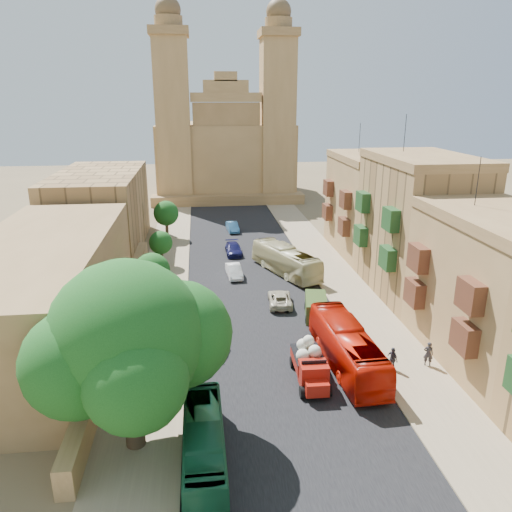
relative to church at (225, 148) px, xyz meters
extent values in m
plane|color=brown|center=(0.00, -78.61, -9.52)|extent=(260.00, 260.00, 0.00)
cube|color=black|center=(0.00, -48.61, -9.51)|extent=(14.00, 140.00, 0.01)
cube|color=#8A775A|center=(9.50, -48.61, -9.51)|extent=(5.00, 140.00, 0.01)
cube|color=#8A775A|center=(-9.50, -48.61, -9.51)|extent=(5.00, 140.00, 0.01)
cube|color=#8A775A|center=(7.00, -48.61, -9.46)|extent=(0.25, 140.00, 0.12)
cube|color=#8A775A|center=(-7.00, -48.61, -9.46)|extent=(0.25, 140.00, 0.12)
cube|color=olive|center=(16.00, -67.61, -4.27)|extent=(8.00, 14.00, 10.50)
cube|color=olive|center=(16.00, -67.61, 1.38)|extent=(8.20, 14.00, 0.80)
cylinder|color=black|center=(15.00, -64.81, 3.58)|extent=(0.06, 0.06, 3.60)
cube|color=#552D1C|center=(11.55, -71.53, -5.53)|extent=(0.90, 2.20, 2.00)
cube|color=#552D1C|center=(11.55, -63.69, -5.53)|extent=(0.90, 2.20, 2.00)
cube|color=#552D1C|center=(11.55, -71.53, -2.59)|extent=(0.90, 2.20, 2.00)
cube|color=#552D1C|center=(11.55, -63.69, -2.59)|extent=(0.90, 2.20, 2.00)
cube|color=#9D7747|center=(16.00, -53.61, -3.02)|extent=(8.00, 14.00, 13.00)
cube|color=olive|center=(16.00, -53.61, 3.88)|extent=(8.20, 14.00, 0.80)
cylinder|color=black|center=(15.00, -50.81, 6.08)|extent=(0.06, 0.06, 3.60)
cube|color=#1B451D|center=(11.55, -57.53, -4.58)|extent=(0.90, 2.20, 2.00)
cube|color=#1B451D|center=(11.55, -49.69, -4.58)|extent=(0.90, 2.20, 2.00)
cube|color=#1B451D|center=(11.55, -57.53, -0.94)|extent=(0.90, 2.20, 2.00)
cube|color=#1B451D|center=(11.55, -49.69, -0.94)|extent=(0.90, 2.20, 2.00)
cube|color=olive|center=(16.00, -39.61, -3.77)|extent=(8.00, 14.00, 11.50)
cube|color=olive|center=(16.00, -39.61, 2.38)|extent=(8.20, 14.00, 0.80)
cylinder|color=black|center=(15.00, -36.81, 4.58)|extent=(0.06, 0.06, 3.60)
cube|color=#552D1C|center=(11.55, -43.53, -5.15)|extent=(0.90, 2.20, 2.00)
cube|color=#552D1C|center=(11.55, -35.69, -5.15)|extent=(0.90, 2.20, 2.00)
cube|color=#552D1C|center=(11.55, -43.53, -1.93)|extent=(0.90, 2.20, 2.00)
cube|color=#552D1C|center=(11.55, -35.69, -1.93)|extent=(0.90, 2.20, 2.00)
cube|color=olive|center=(-12.50, -58.61, -8.62)|extent=(1.00, 40.00, 1.80)
cube|color=olive|center=(-18.00, -60.61, -5.32)|extent=(10.00, 28.00, 8.40)
cube|color=#9D7747|center=(-18.00, -34.61, -4.52)|extent=(10.00, 22.00, 10.00)
cube|color=olive|center=(0.00, 2.39, -2.52)|extent=(26.00, 20.00, 14.00)
cube|color=olive|center=(0.00, -8.11, -8.62)|extent=(28.00, 4.00, 1.80)
cube|color=olive|center=(0.00, -6.41, 0.48)|extent=(12.00, 2.00, 16.00)
cube|color=olive|center=(0.00, -6.41, 9.38)|extent=(12.60, 2.40, 1.60)
cube|color=olive|center=(0.00, -6.41, 11.08)|extent=(8.00, 2.00, 2.40)
cube|color=olive|center=(0.00, -6.41, 12.88)|extent=(4.00, 2.00, 1.60)
cube|color=olive|center=(-9.50, -5.11, 4.98)|extent=(6.00, 6.00, 29.00)
cube|color=olive|center=(-9.50, -5.11, 20.08)|extent=(6.80, 6.80, 1.40)
cylinder|color=olive|center=(-9.50, -5.11, 21.68)|extent=(4.80, 4.80, 1.80)
sphere|color=brown|center=(-9.50, -5.11, 23.48)|extent=(4.40, 4.40, 4.40)
cube|color=olive|center=(9.50, -5.11, 4.98)|extent=(6.00, 6.00, 29.00)
cube|color=olive|center=(9.50, -5.11, 20.08)|extent=(6.80, 6.80, 1.40)
cylinder|color=olive|center=(9.50, -5.11, 21.68)|extent=(4.80, 4.80, 1.80)
sphere|color=brown|center=(9.50, -5.11, 23.48)|extent=(4.40, 4.40, 4.40)
cylinder|color=#3B2C1D|center=(-9.50, -74.61, -7.42)|extent=(1.10, 1.10, 4.20)
sphere|color=#113F14|center=(-9.50, -74.61, -2.66)|extent=(8.40, 8.40, 8.40)
sphere|color=#113F14|center=(-6.85, -73.29, -3.33)|extent=(6.19, 6.19, 6.19)
sphere|color=#113F14|center=(-11.93, -75.61, -3.55)|extent=(5.75, 5.75, 5.75)
sphere|color=#113F14|center=(-8.84, -77.27, -3.77)|extent=(5.30, 5.30, 5.30)
sphere|color=#113F14|center=(-10.72, -72.18, -1.78)|extent=(4.86, 4.86, 4.86)
cylinder|color=#3B2C1D|center=(-10.00, -66.61, -8.48)|extent=(0.44, 0.44, 2.07)
sphere|color=#113F14|center=(-10.00, -66.61, -6.39)|extent=(3.01, 3.01, 3.01)
cylinder|color=#3B2C1D|center=(-10.00, -54.61, -8.34)|extent=(0.44, 0.44, 2.35)
sphere|color=#113F14|center=(-10.00, -54.61, -5.97)|extent=(3.42, 3.42, 3.42)
cylinder|color=#3B2C1D|center=(-10.00, -42.61, -8.58)|extent=(0.44, 0.44, 1.88)
sphere|color=#113F14|center=(-10.00, -42.61, -6.68)|extent=(2.73, 2.73, 2.73)
cylinder|color=#3B2C1D|center=(-10.00, -30.61, -8.32)|extent=(0.44, 0.44, 2.38)
sphere|color=#113F14|center=(-10.00, -30.61, -5.92)|extent=(3.47, 3.47, 3.47)
cube|color=#9D160C|center=(1.88, -68.27, -8.40)|extent=(2.04, 3.27, 0.81)
cube|color=black|center=(1.88, -68.27, -7.95)|extent=(2.08, 3.31, 0.11)
cube|color=#9D160C|center=(1.84, -70.33, -8.31)|extent=(1.91, 1.56, 1.61)
cube|color=#9D160C|center=(1.81, -71.41, -8.66)|extent=(1.54, 1.11, 0.90)
cube|color=black|center=(1.84, -70.33, -7.68)|extent=(1.70, 0.13, 0.81)
cylinder|color=black|center=(0.92, -71.12, -9.11)|extent=(0.33, 0.81, 0.81)
cylinder|color=black|center=(2.72, -71.16, -9.11)|extent=(0.33, 0.81, 0.81)
cylinder|color=black|center=(1.01, -67.18, -9.11)|extent=(0.33, 0.81, 0.81)
cylinder|color=black|center=(2.80, -67.22, -9.11)|extent=(0.33, 0.81, 0.81)
sphere|color=beige|center=(1.42, -68.80, -7.72)|extent=(0.99, 0.99, 0.99)
sphere|color=beige|center=(2.32, -68.55, -7.72)|extent=(0.99, 0.99, 0.99)
sphere|color=beige|center=(1.89, -67.73, -7.72)|extent=(0.99, 0.99, 0.99)
sphere|color=beige|center=(1.52, -68.17, -7.23)|extent=(0.90, 0.90, 0.90)
sphere|color=beige|center=(2.18, -69.08, -7.28)|extent=(0.90, 0.90, 0.90)
sphere|color=beige|center=(1.88, -68.36, -6.83)|extent=(0.81, 0.81, 0.81)
cube|color=#30471A|center=(4.76, -58.61, -8.63)|extent=(2.63, 4.56, 1.77)
cylinder|color=black|center=(3.66, -59.93, -9.16)|extent=(0.41, 0.75, 0.71)
cylinder|color=black|center=(5.31, -60.24, -9.16)|extent=(0.41, 0.75, 0.71)
cylinder|color=black|center=(4.21, -56.99, -9.16)|extent=(0.41, 0.75, 0.71)
cylinder|color=black|center=(5.86, -57.30, -9.16)|extent=(0.41, 0.75, 0.71)
imported|color=#165A36|center=(-5.62, -76.70, -8.23)|extent=(2.20, 9.23, 2.57)
imported|color=red|center=(4.96, -67.54, -7.94)|extent=(3.14, 11.44, 3.16)
imported|color=beige|center=(4.00, -47.02, -7.97)|extent=(6.60, 11.26, 3.09)
imported|color=#4996BF|center=(-4.81, -65.09, -8.90)|extent=(2.70, 3.91, 1.24)
imported|color=white|center=(-1.83, -47.43, -8.82)|extent=(1.79, 4.29, 1.38)
imported|color=#BCB297|center=(1.94, -55.73, -8.88)|extent=(2.50, 4.77, 1.28)
imported|color=#101240|center=(-1.30, -39.14, -8.83)|extent=(2.03, 4.77, 1.37)
imported|color=beige|center=(3.00, -39.30, -8.84)|extent=(2.22, 4.15, 1.34)
imported|color=#2D6393|center=(-0.61, -28.00, -8.81)|extent=(1.84, 4.36, 1.40)
imported|color=#282629|center=(10.99, -68.13, -8.56)|extent=(0.82, 0.69, 1.91)
imported|color=#34343E|center=(8.13, -68.41, -8.62)|extent=(0.74, 1.13, 1.79)
camera|label=1|loc=(-5.43, -99.21, 9.53)|focal=35.00mm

